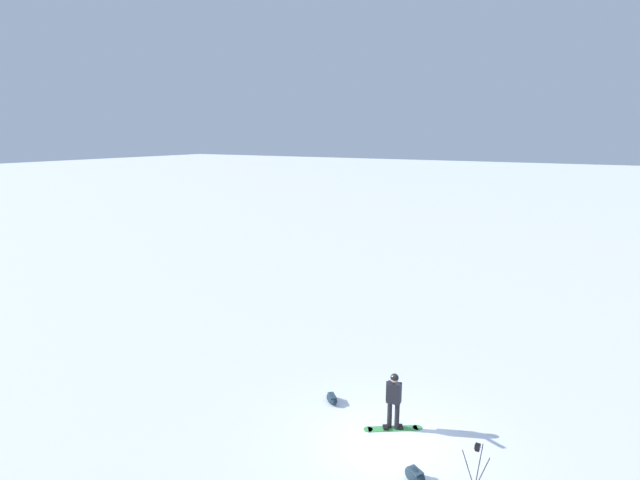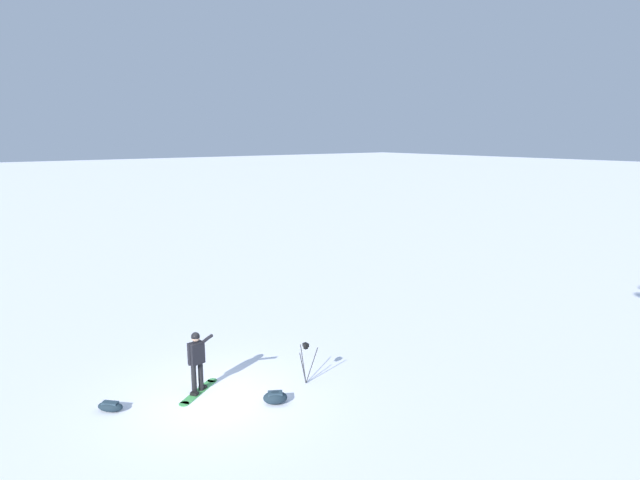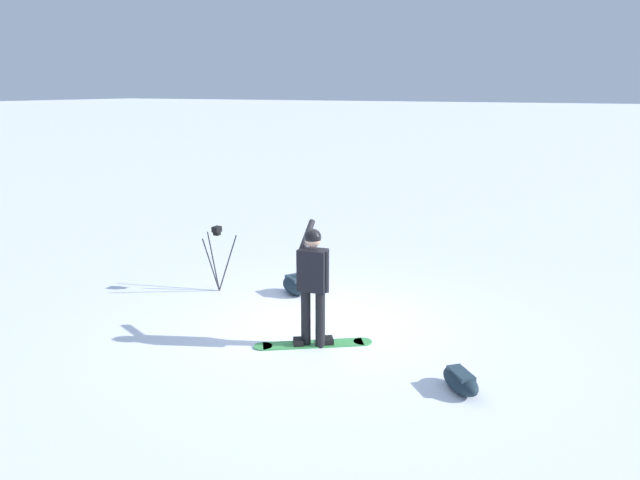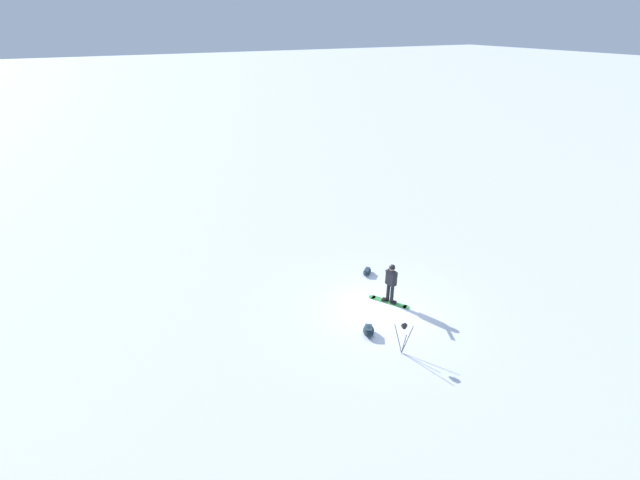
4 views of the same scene
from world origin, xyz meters
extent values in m
plane|color=white|center=(0.00, 0.00, 0.00)|extent=(300.00, 300.00, 0.00)
cylinder|color=black|center=(-0.12, 0.73, 0.42)|extent=(0.14, 0.14, 0.85)
cylinder|color=black|center=(-0.33, 0.70, 0.42)|extent=(0.14, 0.14, 0.85)
cube|color=black|center=(-0.23, 0.72, 1.15)|extent=(0.44, 0.32, 0.60)
sphere|color=tan|center=(-0.23, 0.72, 1.59)|extent=(0.23, 0.23, 0.23)
sphere|color=black|center=(-0.23, 0.72, 1.62)|extent=(0.24, 0.24, 0.24)
cylinder|color=black|center=(-0.01, 0.49, 1.56)|extent=(0.17, 0.55, 0.42)
cylinder|color=black|center=(-0.43, 0.70, 1.15)|extent=(0.09, 0.09, 0.60)
cube|color=#3F994C|center=(-0.21, 0.69, 0.01)|extent=(1.37, 1.04, 0.02)
cylinder|color=#3F994C|center=(0.39, 1.10, 0.01)|extent=(0.27, 0.27, 0.02)
cylinder|color=#3F994C|center=(-0.82, 0.28, 0.01)|extent=(0.27, 0.27, 0.02)
cube|color=black|center=(-0.03, 0.81, 0.06)|extent=(0.23, 0.24, 0.08)
cube|color=black|center=(-0.40, 0.57, 0.06)|extent=(0.23, 0.24, 0.08)
ellipsoid|color=#192833|center=(-2.48, 1.08, 0.13)|extent=(0.70, 0.71, 0.26)
cube|color=#263A47|center=(-2.48, 1.08, 0.22)|extent=(0.42, 0.42, 0.08)
cylinder|color=#262628|center=(2.50, -0.50, 0.53)|extent=(0.09, 0.37, 1.06)
cylinder|color=#262628|center=(2.31, -0.75, 0.53)|extent=(0.35, 0.18, 1.06)
cylinder|color=#262628|center=(2.63, -0.74, 0.53)|extent=(0.35, 0.17, 1.06)
cube|color=black|center=(2.47, -0.67, 1.08)|extent=(0.10, 0.10, 0.06)
cube|color=black|center=(2.47, -0.67, 1.16)|extent=(0.12, 0.16, 0.10)
ellipsoid|color=#192833|center=(1.12, -1.15, 0.17)|extent=(0.75, 0.67, 0.34)
cube|color=#263A47|center=(1.12, -1.15, 0.29)|extent=(0.45, 0.40, 0.08)
camera|label=1|loc=(4.58, -11.74, 8.49)|focal=27.99mm
camera|label=2|loc=(-5.89, -12.35, 7.01)|focal=30.19mm
camera|label=3|loc=(-4.09, 7.98, 3.65)|focal=34.26mm
camera|label=4|loc=(11.63, -8.49, 10.27)|focal=24.61mm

